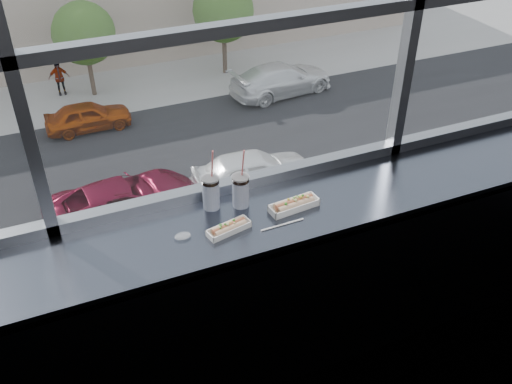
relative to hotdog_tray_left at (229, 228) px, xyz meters
name	(u,v)px	position (x,y,z in m)	size (l,w,h in m)	color
wall_back_lower	(241,261)	(0.19, 0.34, -0.57)	(6.00, 6.00, 0.00)	black
counter	(259,219)	(0.19, 0.06, -0.05)	(6.00, 0.55, 0.06)	#4D525E
counter_fascia	(278,322)	(0.19, -0.19, -0.57)	(6.00, 0.04, 1.04)	#4D525E
hotdog_tray_left	(229,228)	(0.00, 0.00, 0.00)	(0.24, 0.12, 0.06)	white
hotdog_tray_right	(294,204)	(0.38, 0.04, 0.00)	(0.28, 0.12, 0.07)	white
soda_cup_left	(211,191)	(-0.01, 0.22, 0.08)	(0.10, 0.10, 0.36)	white
soda_cup_right	(241,189)	(0.14, 0.18, 0.08)	(0.10, 0.10, 0.35)	white
loose_straw	(282,225)	(0.27, -0.06, -0.02)	(0.01, 0.01, 0.24)	white
wrapper	(183,236)	(-0.23, 0.04, -0.01)	(0.09, 0.06, 0.02)	silver
plaza_ground	(29,17)	(0.19, 43.84, -12.12)	(120.00, 120.00, 0.00)	#A09C99
street_asphalt	(77,175)	(0.19, 20.34, -12.09)	(80.00, 10.00, 0.06)	black
far_sidewalk	(54,101)	(0.19, 28.34, -12.10)	(80.00, 6.00, 0.04)	#A09C99
car_near_d	(253,165)	(6.95, 16.34, -10.90)	(6.98, 2.91, 2.33)	white
car_far_b	(87,112)	(1.48, 24.34, -11.12)	(5.66, 2.36, 1.89)	#A33400
car_far_c	(282,74)	(12.03, 24.34, -10.92)	(6.85, 2.85, 2.28)	white
car_near_c	(123,196)	(1.53, 16.34, -10.95)	(6.68, 2.78, 2.23)	maroon
pedestrian_b	(58,75)	(0.73, 29.08, -10.94)	(1.02, 0.77, 2.30)	#66605B
tree_center	(84,33)	(2.39, 28.34, -8.60)	(3.33, 3.33, 5.20)	#47382B
tree_right	(223,11)	(10.19, 28.34, -8.41)	(3.51, 3.51, 5.48)	#47382B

